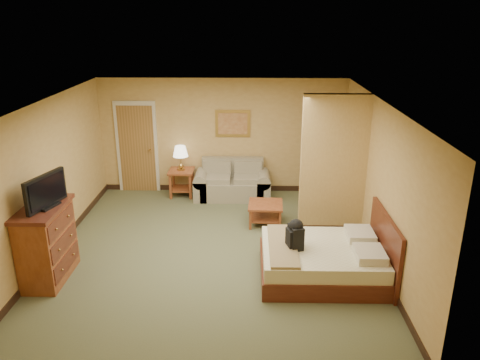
{
  "coord_description": "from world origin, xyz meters",
  "views": [
    {
      "loc": [
        0.62,
        -7.25,
        3.92
      ],
      "look_at": [
        0.45,
        0.6,
        1.11
      ],
      "focal_mm": 35.0,
      "sensor_mm": 36.0,
      "label": 1
    }
  ],
  "objects_px": {
    "coffee_table": "(265,209)",
    "dresser": "(47,243)",
    "bed": "(326,260)",
    "loveseat": "(232,185)"
  },
  "relations": [
    {
      "from": "coffee_table",
      "to": "bed",
      "type": "relative_size",
      "value": 0.36
    },
    {
      "from": "loveseat",
      "to": "dresser",
      "type": "relative_size",
      "value": 1.4
    },
    {
      "from": "dresser",
      "to": "coffee_table",
      "type": "bearing_deg",
      "value": 31.43
    },
    {
      "from": "coffee_table",
      "to": "dresser",
      "type": "xyz_separation_m",
      "value": [
        -3.41,
        -2.08,
        0.31
      ]
    },
    {
      "from": "loveseat",
      "to": "coffee_table",
      "type": "distance_m",
      "value": 1.57
    },
    {
      "from": "dresser",
      "to": "bed",
      "type": "distance_m",
      "value": 4.31
    },
    {
      "from": "loveseat",
      "to": "dresser",
      "type": "xyz_separation_m",
      "value": [
        -2.71,
        -3.49,
        0.33
      ]
    },
    {
      "from": "loveseat",
      "to": "bed",
      "type": "xyz_separation_m",
      "value": [
        1.59,
        -3.33,
        0.01
      ]
    },
    {
      "from": "coffee_table",
      "to": "dresser",
      "type": "relative_size",
      "value": 0.57
    },
    {
      "from": "bed",
      "to": "coffee_table",
      "type": "bearing_deg",
      "value": 114.82
    }
  ]
}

